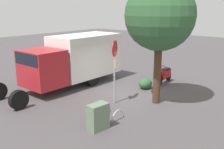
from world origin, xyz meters
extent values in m
plane|color=#4A4547|center=(0.00, 0.00, 0.00)|extent=(60.00, 60.00, 0.00)
cylinder|color=black|center=(-0.10, -4.34, 0.45)|extent=(0.90, 0.26, 0.90)
cylinder|color=black|center=(-0.11, -2.44, 0.45)|extent=(0.90, 0.26, 0.90)
cylinder|color=black|center=(4.61, -2.40, 0.45)|extent=(0.90, 0.26, 0.90)
cube|color=white|center=(-0.51, -3.39, 1.66)|extent=(4.24, 2.23, 2.43)
cube|color=#AD2026|center=(2.61, -3.37, 1.40)|extent=(1.81, 2.11, 1.90)
cube|color=black|center=(2.61, -3.37, 2.00)|extent=(1.83, 1.95, 0.60)
cylinder|color=black|center=(-2.70, 0.54, 0.28)|extent=(0.57, 0.15, 0.56)
cylinder|color=black|center=(-3.94, 0.44, 0.28)|extent=(0.57, 0.15, 0.56)
cube|color=maroon|center=(-3.37, 0.49, 0.56)|extent=(1.12, 0.41, 0.48)
cube|color=black|center=(-3.47, 0.48, 0.83)|extent=(0.66, 0.33, 0.12)
cylinder|color=slate|center=(-2.75, 0.54, 0.83)|extent=(0.29, 0.09, 0.69)
cylinder|color=black|center=(-2.75, 0.54, 1.18)|extent=(0.08, 0.55, 0.04)
cylinder|color=#9E9EA3|center=(1.21, 0.33, 1.41)|extent=(0.08, 0.08, 2.83)
cylinder|color=red|center=(1.21, 0.35, 2.64)|extent=(0.71, 0.32, 0.76)
cube|color=yellow|center=(1.21, 0.35, 2.00)|extent=(0.33, 0.33, 0.44)
cylinder|color=#47301E|center=(-0.12, 1.85, 1.50)|extent=(0.36, 0.36, 3.01)
sphere|color=#2E5831|center=(-0.12, 1.85, 4.12)|extent=(3.19, 3.19, 3.19)
cube|color=slate|center=(3.75, 1.66, 0.51)|extent=(0.83, 0.53, 1.01)
torus|color=#B7B7BC|center=(2.59, 1.67, 0.00)|extent=(0.85, 0.10, 0.85)
ellipsoid|color=#2B592E|center=(-1.66, 0.23, 0.29)|extent=(0.85, 0.70, 0.58)
ellipsoid|color=#3C8816|center=(2.59, 0.65, 0.27)|extent=(0.80, 0.66, 0.55)
camera|label=1|loc=(10.30, 7.91, 4.51)|focal=41.86mm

